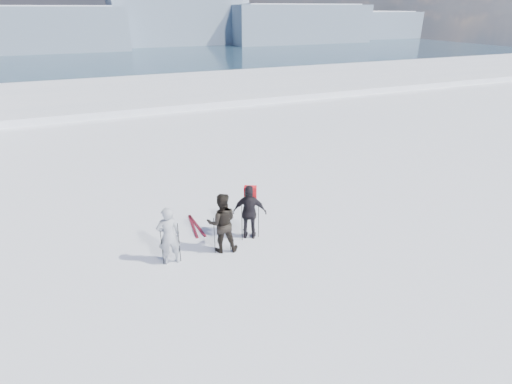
% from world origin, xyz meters
% --- Properties ---
extents(lake_basin, '(820.00, 820.00, 71.62)m').
position_xyz_m(lake_basin, '(0.00, 30.00, -6.50)').
color(lake_basin, white).
rests_on(lake_basin, ground).
extents(far_mountain_range, '(770.00, 110.00, 53.00)m').
position_xyz_m(far_mountain_range, '(29.60, 454.78, -7.19)').
color(far_mountain_range, slate).
rests_on(far_mountain_range, ground).
extents(skier_grey, '(0.70, 0.48, 1.87)m').
position_xyz_m(skier_grey, '(-4.31, 3.08, 0.93)').
color(skier_grey, '#9B9FA9').
rests_on(skier_grey, ground).
extents(skier_dark, '(1.11, 0.96, 1.96)m').
position_xyz_m(skier_dark, '(-2.64, 3.13, 0.98)').
color(skier_dark, black).
rests_on(skier_dark, ground).
extents(skier_pack, '(1.19, 0.91, 1.89)m').
position_xyz_m(skier_pack, '(-1.56, 3.51, 0.94)').
color(skier_pack, black).
rests_on(skier_pack, ground).
extents(backpack, '(0.46, 0.38, 0.62)m').
position_xyz_m(backpack, '(-1.44, 3.73, 2.20)').
color(backpack, red).
rests_on(backpack, skier_pack).
extents(ski_poles, '(3.28, 0.43, 1.33)m').
position_xyz_m(ski_poles, '(-2.82, 3.17, 0.64)').
color(ski_poles, black).
rests_on(ski_poles, ground).
extents(skis_loose, '(0.37, 1.70, 0.03)m').
position_xyz_m(skis_loose, '(-3.08, 4.95, 0.01)').
color(skis_loose, black).
rests_on(skis_loose, ground).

